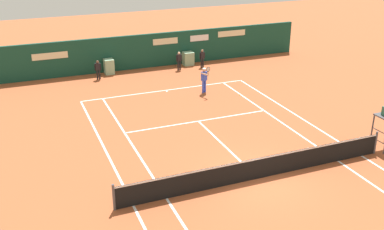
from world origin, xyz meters
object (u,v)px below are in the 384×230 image
Objects in this scene: ball_kid_left_post at (179,60)px; ball_kid_right_post at (98,69)px; ball_kid_centre_post at (202,57)px; player_on_baseline at (204,78)px; tennis_ball_near_service_line at (240,95)px.

ball_kid_left_post is 1.01× the size of ball_kid_right_post.
ball_kid_left_post is 1.00× the size of ball_kid_centre_post.
player_on_baseline is 7.53m from ball_kid_right_post.
player_on_baseline is 1.36× the size of ball_kid_centre_post.
ball_kid_left_post is (0.25, 5.10, -0.18)m from player_on_baseline.
tennis_ball_near_service_line is (1.82, -1.24, -0.92)m from player_on_baseline.
ball_kid_centre_post is (1.80, 0.00, -0.00)m from ball_kid_left_post.
ball_kid_left_post is at bearing -8.63° from ball_kid_centre_post.
ball_kid_right_post is at bearing 139.29° from tennis_ball_near_service_line.
ball_kid_left_post is 5.79m from ball_kid_right_post.
player_on_baseline reaches higher than tennis_ball_near_service_line.
ball_kid_right_post reaches higher than tennis_ball_near_service_line.
player_on_baseline reaches higher than ball_kid_right_post.
ball_kid_centre_post reaches higher than tennis_ball_near_service_line.
player_on_baseline is 26.57× the size of tennis_ball_near_service_line.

